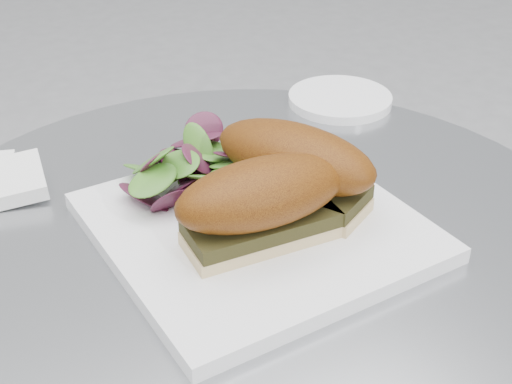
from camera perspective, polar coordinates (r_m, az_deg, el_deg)
plate at (r=0.68m, az=0.00°, el=-2.80°), size 0.31×0.31×0.02m
sandwich_left at (r=0.63m, az=0.47°, el=-0.76°), size 0.16×0.07×0.08m
sandwich_right at (r=0.68m, az=3.10°, el=2.23°), size 0.15×0.18×0.08m
salad at (r=0.72m, az=-4.61°, el=2.25°), size 0.12×0.12×0.05m
saucer at (r=0.95m, az=6.74°, el=7.40°), size 0.14×0.14×0.01m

